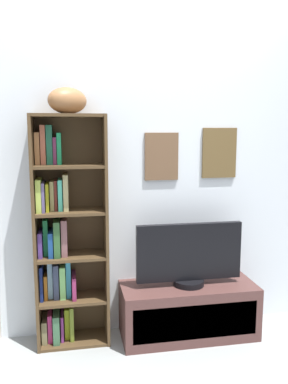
{
  "coord_description": "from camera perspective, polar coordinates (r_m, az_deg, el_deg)",
  "views": [
    {
      "loc": [
        -0.49,
        -1.68,
        1.48
      ],
      "look_at": [
        -0.02,
        0.85,
        1.08
      ],
      "focal_mm": 36.9,
      "sensor_mm": 36.0,
      "label": 1
    }
  ],
  "objects": [
    {
      "name": "bookshelf",
      "position": [
        2.78,
        -11.53,
        -6.56
      ],
      "size": [
        0.49,
        0.26,
        1.59
      ],
      "color": "#49351F",
      "rests_on": "ground"
    },
    {
      "name": "tv_stand",
      "position": [
        3.0,
        6.41,
        -16.61
      ],
      "size": [
        0.97,
        0.39,
        0.38
      ],
      "color": "#4D2F2B",
      "rests_on": "ground"
    },
    {
      "name": "television",
      "position": [
        2.85,
        6.55,
        -9.04
      ],
      "size": [
        0.76,
        0.22,
        0.45
      ],
      "color": "black",
      "rests_on": "tv_stand"
    },
    {
      "name": "back_wall",
      "position": [
        2.87,
        -0.51,
        4.18
      ],
      "size": [
        4.8,
        0.08,
        2.49
      ],
      "color": "silver",
      "rests_on": "ground"
    },
    {
      "name": "football",
      "position": [
        2.66,
        -11.0,
        12.83
      ],
      "size": [
        0.32,
        0.28,
        0.17
      ],
      "primitive_type": "ellipsoid",
      "rotation": [
        0.0,
        0.0,
        0.52
      ],
      "color": "#8F6039",
      "rests_on": "bookshelf"
    }
  ]
}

